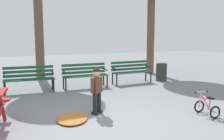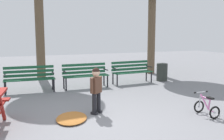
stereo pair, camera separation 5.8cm
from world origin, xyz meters
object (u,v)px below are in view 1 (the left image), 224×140
at_px(park_bench_far_right, 131,70).
at_px(trash_bin, 161,72).
at_px(child_standing, 97,87).
at_px(park_bench_left, 29,77).
at_px(park_bench_right, 85,73).
at_px(kids_bicycle, 207,107).

distance_m(park_bench_far_right, trash_bin, 1.39).
relative_size(child_standing, trash_bin, 1.59).
xyz_separation_m(park_bench_far_right, child_standing, (-2.54, -3.10, 0.15)).
height_order(park_bench_far_right, child_standing, child_standing).
distance_m(park_bench_left, park_bench_right, 1.89).
xyz_separation_m(park_bench_right, park_bench_far_right, (1.90, 0.09, 0.00)).
distance_m(park_bench_far_right, kids_bicycle, 4.28).
distance_m(park_bench_right, park_bench_far_right, 1.90).
height_order(park_bench_right, child_standing, child_standing).
distance_m(child_standing, trash_bin, 4.99).
relative_size(park_bench_right, trash_bin, 2.27).
xyz_separation_m(kids_bicycle, trash_bin, (1.60, 4.24, 0.15)).
bearing_deg(park_bench_far_right, child_standing, -129.38).
bearing_deg(child_standing, kids_bicycle, -26.65).
bearing_deg(trash_bin, park_bench_far_right, 178.91).
bearing_deg(trash_bin, kids_bicycle, -110.64).
distance_m(park_bench_right, trash_bin, 3.28).
bearing_deg(park_bench_far_right, trash_bin, -1.09).
distance_m(park_bench_left, child_standing, 3.28).
relative_size(park_bench_far_right, kids_bicycle, 2.86).
bearing_deg(kids_bicycle, child_standing, 153.35).
relative_size(child_standing, kids_bicycle, 1.98).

